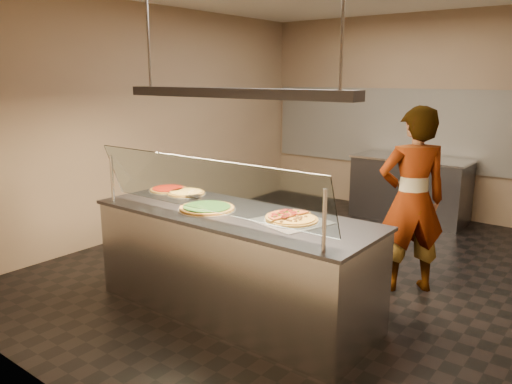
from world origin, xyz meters
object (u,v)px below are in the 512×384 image
Objects in this scene: pizza_spinach at (207,208)px; pizza_tomato at (169,189)px; prep_table at (410,188)px; sneeze_guard at (205,186)px; worker at (412,201)px; serving_counter at (233,263)px; half_pizza_pepperoni at (282,215)px; heat_lamp_housing at (232,93)px; half_pizza_sausage at (302,221)px; perforated_tray at (292,221)px; pizza_cheese at (187,193)px; pizza_spatula at (192,193)px.

pizza_tomato is (-0.84, 0.31, -0.00)m from pizza_spinach.
pizza_tomato is 0.24× the size of prep_table.
worker is at bearing 59.62° from sneeze_guard.
prep_table is at bearing -110.18° from worker.
pizza_spinach is (-0.24, -0.07, 0.48)m from serving_counter.
pizza_spinach is 1.99m from worker.
half_pizza_pepperoni is 0.20× the size of heat_lamp_housing.
serving_counter is at bearing 90.00° from sneeze_guard.
pizza_spinach is 1.03m from heat_lamp_housing.
half_pizza_sausage is (0.20, -0.00, -0.01)m from half_pizza_pepperoni.
sneeze_guard is 3.74× the size of perforated_tray.
sneeze_guard is at bearing -35.72° from pizza_cheese.
half_pizza_sausage is 0.90× the size of pizza_spinach.
prep_table is (-0.44, 3.82, -0.47)m from perforated_tray.
sneeze_guard is at bearing -136.74° from half_pizza_pepperoni.
half_pizza_sausage is at bearing 32.75° from sneeze_guard.
pizza_spatula is 2.14m from worker.
heat_lamp_housing is at bearing 13.15° from worker.
half_pizza_pepperoni is 0.26× the size of worker.
pizza_cheese is at bearing 151.39° from pizza_spinach.
pizza_tomato is (-1.08, 0.24, 0.48)m from serving_counter.
pizza_cheese is at bearing 173.62° from half_pizza_sausage.
heat_lamp_housing is at bearing -171.39° from perforated_tray.
half_pizza_sausage is 1.75m from pizza_tomato.
heat_lamp_housing is (0.00, 0.34, 0.72)m from sneeze_guard.
serving_counter is 1.84m from worker.
heat_lamp_housing is (1.08, -0.24, 1.01)m from pizza_tomato.
serving_counter is 3.90m from prep_table.
pizza_cheese is (-1.48, 0.17, -0.01)m from half_pizza_sausage.
sneeze_guard is 5.96× the size of pizza_cheese.
pizza_spinach is at bearing -170.55° from half_pizza_sausage.
heat_lamp_housing is at bearing -90.00° from serving_counter.
heat_lamp_housing is (0.00, -0.00, 1.48)m from serving_counter.
pizza_spatula is at bearing -6.23° from worker.
pizza_spinach is at bearing -169.13° from perforated_tray.
pizza_spatula is at bearing 173.21° from half_pizza_pepperoni.
prep_table is (0.12, 3.90, 0.00)m from serving_counter.
serving_counter is at bearing 90.00° from heat_lamp_housing.
worker is (1.29, 1.51, -0.04)m from pizza_spinach.
pizza_tomato is (-0.26, -0.00, 0.00)m from pizza_cheese.
pizza_tomato is at bearing 167.23° from serving_counter.
pizza_spinach is 2.24× the size of pizza_spatula.
pizza_tomato is at bearing 151.43° from sneeze_guard.
pizza_cheese is 0.24× the size of prep_table.
pizza_cheese is 3.80m from prep_table.
pizza_tomato is 1.73× the size of pizza_spatula.
sneeze_guard is at bearing -28.57° from pizza_tomato.
pizza_spatula is (-1.27, 0.14, 0.02)m from perforated_tray.
perforated_tray is 0.38× the size of prep_table.
half_pizza_pepperoni reaches higher than perforated_tray.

